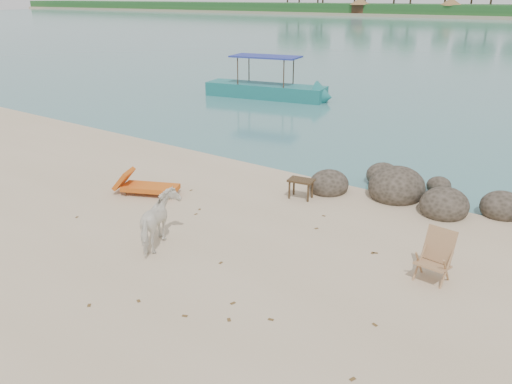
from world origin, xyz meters
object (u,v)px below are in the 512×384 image
at_px(cow, 160,223).
at_px(side_table, 301,190).
at_px(deck_chair, 434,259).
at_px(lounge_chair, 150,185).
at_px(boulders, 419,195).
at_px(boat_near, 266,63).

xyz_separation_m(cow, side_table, (1.07, 4.17, -0.32)).
bearing_deg(cow, deck_chair, 173.33).
xyz_separation_m(cow, lounge_chair, (-2.47, 2.01, -0.30)).
distance_m(boulders, lounge_chair, 7.30).
height_order(deck_chair, boat_near, boat_near).
relative_size(cow, deck_chair, 1.44).
bearing_deg(deck_chair, side_table, 158.39).
bearing_deg(lounge_chair, deck_chair, -24.36).
xyz_separation_m(side_table, lounge_chair, (-3.54, -2.16, 0.02)).
xyz_separation_m(boulders, lounge_chair, (-6.24, -3.79, 0.07)).
height_order(boulders, deck_chair, deck_chair).
bearing_deg(lounge_chair, side_table, 6.95).
height_order(cow, deck_chair, cow).
distance_m(cow, deck_chair, 5.65).
distance_m(side_table, boat_near, 14.91).
height_order(cow, boat_near, boat_near).
xyz_separation_m(deck_chair, boat_near, (-13.38, 13.80, 1.31)).
xyz_separation_m(boulders, boat_near, (-11.88, 10.02, 1.59)).
relative_size(side_table, boat_near, 0.09).
bearing_deg(side_table, deck_chair, -36.44).
bearing_deg(boat_near, side_table, -63.05).
height_order(cow, side_table, cow).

